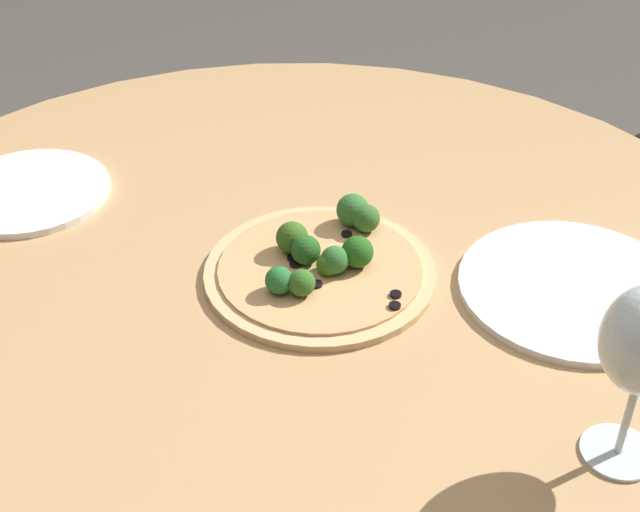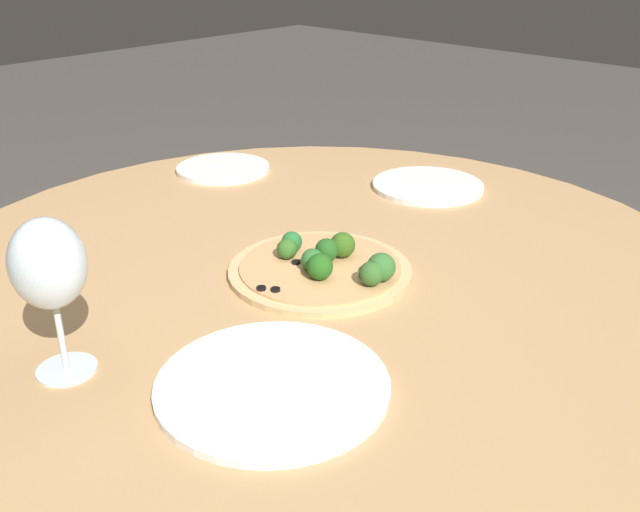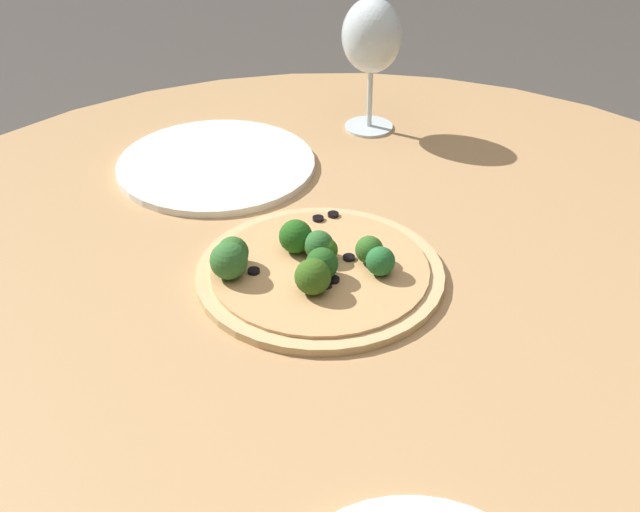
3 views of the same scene
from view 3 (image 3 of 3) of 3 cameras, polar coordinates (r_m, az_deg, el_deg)
dining_table at (r=1.04m, az=1.66°, el=-4.66°), size 1.30×1.30×0.71m
pizza at (r=1.02m, az=-0.39°, el=-0.77°), size 0.29×0.29×0.06m
wine_glass at (r=1.32m, az=3.33°, el=13.75°), size 0.09×0.09×0.20m
plate_side at (r=1.26m, az=-6.67°, el=5.83°), size 0.28×0.28×0.01m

